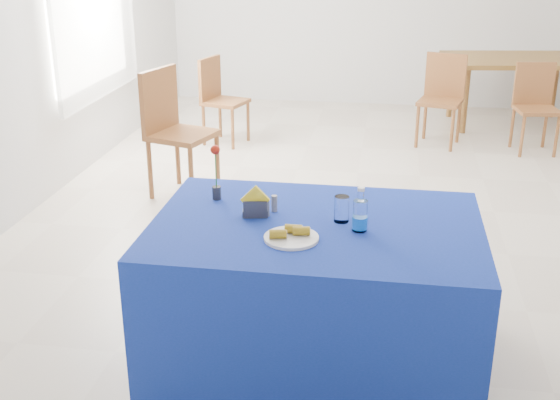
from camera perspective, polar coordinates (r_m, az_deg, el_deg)
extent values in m
plane|color=beige|center=(5.72, 5.93, -0.30)|extent=(7.00, 7.00, 0.00)
plane|color=silver|center=(1.96, 1.25, 0.39)|extent=(5.00, 0.00, 5.00)
plane|color=silver|center=(6.03, -18.70, 13.60)|extent=(0.00, 7.00, 7.00)
cylinder|color=white|center=(3.22, 0.93, -3.10)|extent=(0.25, 0.25, 0.01)
cylinder|color=white|center=(3.41, 5.03, -0.73)|extent=(0.07, 0.07, 0.13)
cylinder|color=slate|center=(3.52, -0.47, -0.29)|extent=(0.03, 0.03, 0.08)
cylinder|color=slate|center=(3.47, -1.12, -0.65)|extent=(0.03, 0.03, 0.08)
cube|color=navy|center=(3.57, 2.86, -7.52)|extent=(1.60, 1.10, 0.76)
cylinder|color=white|center=(3.31, 6.52, -1.27)|extent=(0.07, 0.07, 0.15)
cylinder|color=blue|center=(3.33, 6.50, -1.82)|extent=(0.07, 0.07, 0.06)
cylinder|color=white|center=(3.28, 6.60, 0.35)|extent=(0.03, 0.03, 0.05)
cylinder|color=silver|center=(3.27, 6.62, 0.88)|extent=(0.03, 0.03, 0.01)
cube|color=#3A3B40|center=(3.47, -2.02, -1.08)|extent=(0.13, 0.07, 0.03)
cube|color=#38373D|center=(3.44, -2.04, -0.81)|extent=(0.12, 0.03, 0.09)
cube|color=#35353A|center=(3.48, -2.02, -0.50)|extent=(0.12, 0.03, 0.09)
cube|color=yellow|center=(3.45, -2.04, 0.04)|extent=(0.15, 0.02, 0.15)
cylinder|color=#25252A|center=(3.70, -5.17, 0.59)|extent=(0.05, 0.05, 0.07)
cylinder|color=#1A6A20|center=(3.66, -5.23, 2.27)|extent=(0.01, 0.01, 0.22)
sphere|color=#B81E0C|center=(3.62, -5.29, 4.09)|extent=(0.05, 0.05, 0.05)
cube|color=brown|center=(8.27, 18.61, 10.74)|extent=(1.61, 1.16, 0.05)
cylinder|color=brown|center=(7.85, 14.82, 7.81)|extent=(0.06, 0.06, 0.71)
cylinder|color=brown|center=(8.51, 13.74, 8.93)|extent=(0.06, 0.06, 0.71)
cylinder|color=brown|center=(8.86, 21.41, 8.55)|extent=(0.06, 0.06, 0.71)
cylinder|color=brown|center=(7.23, 11.09, 5.87)|extent=(0.03, 0.03, 0.44)
cylinder|color=brown|center=(7.17, 13.81, 5.52)|extent=(0.03, 0.03, 0.44)
cylinder|color=brown|center=(7.56, 11.70, 6.50)|extent=(0.03, 0.03, 0.44)
cylinder|color=brown|center=(7.50, 14.30, 6.17)|extent=(0.03, 0.03, 0.44)
cube|color=brown|center=(7.31, 12.88, 7.78)|extent=(0.50, 0.50, 0.04)
cube|color=brown|center=(7.44, 13.31, 9.85)|extent=(0.40, 0.14, 0.45)
cylinder|color=brown|center=(7.19, 19.09, 4.90)|extent=(0.03, 0.03, 0.41)
cylinder|color=brown|center=(7.30, 21.56, 4.81)|extent=(0.03, 0.03, 0.41)
cylinder|color=brown|center=(7.49, 18.34, 5.62)|extent=(0.03, 0.03, 0.41)
cylinder|color=brown|center=(7.60, 20.73, 5.53)|extent=(0.03, 0.03, 0.41)
cube|color=brown|center=(7.34, 20.14, 6.88)|extent=(0.44, 0.44, 0.04)
cube|color=brown|center=(7.45, 19.94, 8.90)|extent=(0.39, 0.09, 0.42)
cylinder|color=brown|center=(5.60, -7.22, 1.87)|extent=(0.04, 0.04, 0.50)
cylinder|color=brown|center=(5.91, -5.11, 3.03)|extent=(0.04, 0.04, 0.50)
cylinder|color=brown|center=(5.82, -10.52, 2.43)|extent=(0.04, 0.04, 0.50)
cylinder|color=brown|center=(6.12, -8.32, 3.53)|extent=(0.04, 0.04, 0.50)
cube|color=brown|center=(5.78, -7.93, 5.24)|extent=(0.58, 0.58, 0.04)
cube|color=brown|center=(5.83, -9.80, 8.03)|extent=(0.18, 0.46, 0.51)
cylinder|color=brown|center=(7.06, -3.87, 5.77)|extent=(0.03, 0.03, 0.42)
cylinder|color=brown|center=(7.34, -2.61, 6.41)|extent=(0.03, 0.03, 0.42)
cylinder|color=brown|center=(7.22, -6.21, 6.05)|extent=(0.03, 0.03, 0.42)
cylinder|color=brown|center=(7.50, -4.89, 6.67)|extent=(0.03, 0.03, 0.42)
cube|color=brown|center=(7.22, -4.45, 7.94)|extent=(0.48, 0.48, 0.04)
cube|color=brown|center=(7.26, -5.73, 9.81)|extent=(0.14, 0.39, 0.43)
cylinder|color=gold|center=(3.19, -0.18, -2.79)|extent=(0.09, 0.06, 0.04)
cylinder|color=beige|center=(3.19, 0.53, -2.78)|extent=(0.01, 0.03, 0.03)
cylinder|color=gold|center=(3.23, 1.74, -2.53)|extent=(0.08, 0.05, 0.04)
cylinder|color=beige|center=(3.23, 2.44, -2.53)|extent=(0.01, 0.03, 0.03)
cylinder|color=gold|center=(3.25, 1.10, -2.36)|extent=(0.08, 0.04, 0.04)
cylinder|color=beige|center=(3.24, 1.79, -2.40)|extent=(0.00, 0.03, 0.03)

